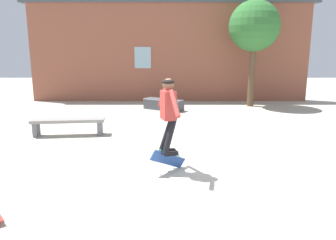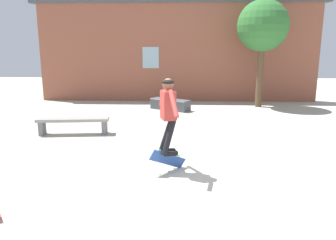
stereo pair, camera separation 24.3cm
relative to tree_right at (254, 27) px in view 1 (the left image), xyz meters
The scene contains 7 objects.
ground_plane 8.63m from the tree_right, 113.79° to the right, with size 40.00×40.00×0.00m, color #B2AD9E.
building_backdrop 3.63m from the tree_right, 156.02° to the left, with size 12.60×0.52×5.31m.
tree_right is the anchor object (origin of this frame).
park_bench 8.00m from the tree_right, 142.87° to the right, with size 1.94×0.58×0.45m.
skate_ledge 4.60m from the tree_right, 166.65° to the right, with size 1.56×1.23×0.41m.
skater 8.14m from the tree_right, 114.75° to the right, with size 0.43×1.21×1.42m.
skateboard_flipping 8.40m from the tree_right, 114.84° to the right, with size 0.68×0.51×0.53m.
Camera 1 is at (-0.07, -5.67, 2.31)m, focal length 35.00 mm.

